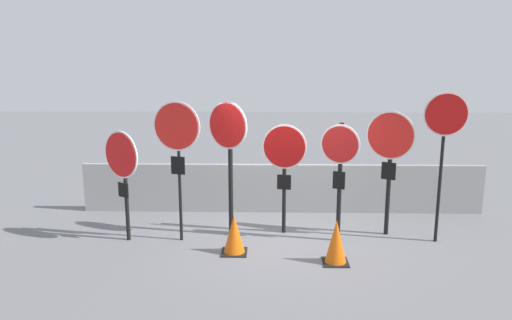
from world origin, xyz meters
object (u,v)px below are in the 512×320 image
Objects in this scene: stop_sign_3 at (284,157)px; stop_sign_1 at (177,137)px; stop_sign_0 at (122,164)px; stop_sign_6 at (445,129)px; stop_sign_5 at (390,148)px; stop_sign_4 at (340,161)px; traffic_cone_1 at (234,234)px; traffic_cone_0 at (336,242)px; stop_sign_2 at (229,142)px.

stop_sign_1 is at bearing -157.47° from stop_sign_3.
stop_sign_6 is at bearing 35.34° from stop_sign_0.
stop_sign_5 is 0.99m from stop_sign_6.
stop_sign_5 is at bearing 8.25° from stop_sign_3.
stop_sign_6 reaches higher than stop_sign_5.
stop_sign_6 is at bearing 21.97° from stop_sign_4.
stop_sign_0 is 4.84m from stop_sign_5.
stop_sign_5 reaches higher than traffic_cone_1.
stop_sign_6 is (0.84, -0.35, 0.41)m from stop_sign_5.
stop_sign_1 reaches higher than traffic_cone_0.
traffic_cone_0 is (2.71, -0.92, -1.57)m from stop_sign_1.
stop_sign_3 is 1.75m from traffic_cone_1.
traffic_cone_0 is (-1.95, -0.96, -1.71)m from stop_sign_6.
stop_sign_5 reaches higher than stop_sign_3.
stop_sign_1 reaches higher than stop_sign_2.
stop_sign_6 is at bearing 26.23° from traffic_cone_0.
stop_sign_3 is 0.77× the size of stop_sign_6.
stop_sign_0 is 1.11m from stop_sign_1.
stop_sign_4 is 0.93× the size of stop_sign_5.
stop_sign_3 is 1.93m from stop_sign_5.
stop_sign_1 reaches higher than stop_sign_3.
stop_sign_2 is 2.95m from stop_sign_5.
stop_sign_1 is 0.94× the size of stop_sign_6.
stop_sign_2 is at bearing -178.75° from stop_sign_6.
stop_sign_6 is at bearing 9.05° from traffic_cone_1.
stop_sign_3 is 2.84× the size of traffic_cone_0.
stop_sign_2 is 1.08× the size of stop_sign_5.
stop_sign_3 is 3.08× the size of traffic_cone_1.
stop_sign_0 is 0.80× the size of stop_sign_1.
stop_sign_4 is (3.86, 0.06, 0.07)m from stop_sign_0.
traffic_cone_1 is (1.02, -0.54, -1.60)m from stop_sign_1.
traffic_cone_1 is at bearing -140.24° from stop_sign_4.
stop_sign_2 is 1.16× the size of stop_sign_4.
stop_sign_0 is at bearing -161.62° from stop_sign_3.
stop_sign_4 is (1.99, -0.25, -0.28)m from stop_sign_2.
stop_sign_0 is at bearing 165.31° from traffic_cone_1.
traffic_cone_1 is at bearing 20.14° from stop_sign_0.
stop_sign_6 reaches higher than stop_sign_3.
stop_sign_0 is 3.96m from traffic_cone_0.
stop_sign_4 is (0.97, -0.39, 0.02)m from stop_sign_3.
stop_sign_5 is 0.86× the size of stop_sign_6.
stop_sign_0 is 3.86m from stop_sign_4.
stop_sign_1 is 3.26m from traffic_cone_0.
stop_sign_1 is 1.01× the size of stop_sign_2.
stop_sign_5 is 3.19× the size of traffic_cone_0.
stop_sign_3 is at bearing -154.51° from stop_sign_5.
stop_sign_1 is at bearing 35.44° from stop_sign_0.
stop_sign_6 reaches higher than stop_sign_1.
traffic_cone_0 is at bearing -49.66° from stop_sign_3.
stop_sign_3 is (1.90, 0.44, -0.44)m from stop_sign_1.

